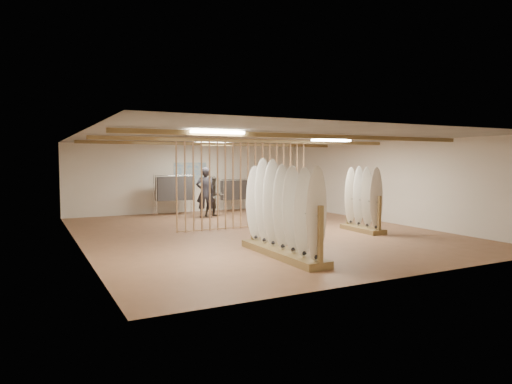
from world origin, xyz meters
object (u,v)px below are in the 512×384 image
clothing_rack_a (174,189)px  clothing_rack_b (235,190)px  rack_left (282,224)px  rack_right (363,210)px  shopper_b (214,194)px  shopper_a (205,189)px

clothing_rack_a → clothing_rack_b: clothing_rack_a is taller
rack_left → rack_right: rack_left is taller
shopper_b → shopper_a: bearing=-160.7°
clothing_rack_a → shopper_a: (0.82, -1.23, 0.03)m
rack_left → shopper_b: 7.57m
rack_left → clothing_rack_a: (0.12, 8.50, 0.32)m
rack_right → shopper_b: (-2.63, 5.46, 0.24)m
rack_left → shopper_a: shopper_a is taller
rack_left → clothing_rack_a: rack_left is taller
clothing_rack_a → clothing_rack_b: bearing=1.8°
rack_left → clothing_rack_b: 8.98m
rack_right → shopper_b: 6.06m
rack_left → shopper_a: (0.94, 7.27, 0.34)m
shopper_a → shopper_b: shopper_a is taller
rack_right → clothing_rack_a: (-3.87, 6.50, 0.41)m
rack_right → rack_left: bearing=-150.8°
clothing_rack_b → shopper_a: 2.21m
rack_left → shopper_b: (1.35, 7.45, 0.14)m
shopper_a → rack_right: bearing=136.0°
rack_left → clothing_rack_b: rack_left is taller
clothing_rack_b → shopper_a: (-1.79, -1.29, 0.16)m
shopper_a → clothing_rack_a: bearing=-40.4°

